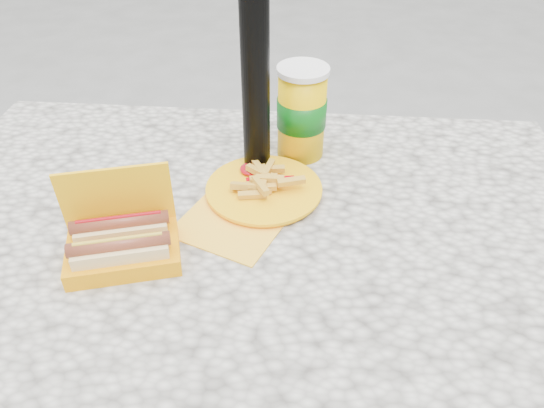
{
  "coord_description": "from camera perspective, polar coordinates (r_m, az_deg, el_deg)",
  "views": [
    {
      "loc": [
        0.1,
        -0.68,
        1.33
      ],
      "look_at": [
        0.04,
        -0.01,
        0.8
      ],
      "focal_mm": 35.0,
      "sensor_mm": 36.0,
      "label": 1
    }
  ],
  "objects": [
    {
      "name": "picnic_table",
      "position": [
        0.98,
        -2.46,
        -6.89
      ],
      "size": [
        1.2,
        0.8,
        0.75
      ],
      "color": "beige",
      "rests_on": "ground"
    },
    {
      "name": "hotdog_box",
      "position": [
        0.85,
        -15.83,
        -4.0
      ],
      "size": [
        0.2,
        0.16,
        0.14
      ],
      "rotation": [
        0.0,
        0.0,
        0.28
      ],
      "color": "#FFB50A",
      "rests_on": "picnic_table"
    },
    {
      "name": "fries_plate",
      "position": [
        0.96,
        -1.2,
        1.51
      ],
      "size": [
        0.26,
        0.3,
        0.04
      ],
      "rotation": [
        0.0,
        0.0,
        -0.2
      ],
      "color": "yellow",
      "rests_on": "picnic_table"
    },
    {
      "name": "soda_cup",
      "position": [
        1.04,
        3.2,
        9.82
      ],
      "size": [
        0.1,
        0.1,
        0.18
      ],
      "rotation": [
        0.0,
        0.0,
        0.37
      ],
      "color": "#FFC300",
      "rests_on": "picnic_table"
    }
  ]
}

